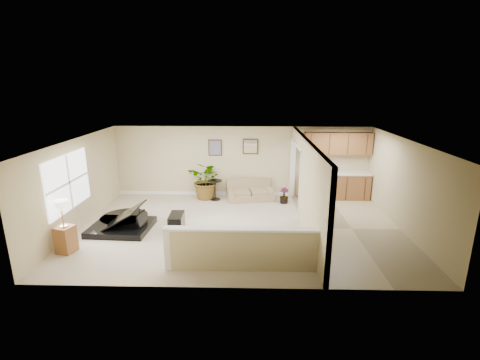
{
  "coord_description": "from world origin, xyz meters",
  "views": [
    {
      "loc": [
        0.25,
        -9.1,
        3.96
      ],
      "look_at": [
        -0.0,
        0.4,
        1.29
      ],
      "focal_mm": 26.0,
      "sensor_mm": 36.0,
      "label": 1
    }
  ],
  "objects_px": {
    "piano": "(120,207)",
    "accent_table": "(215,187)",
    "loveseat": "(250,190)",
    "small_plant": "(284,197)",
    "palm_plant": "(207,180)",
    "lamp_stand": "(64,231)",
    "piano_bench": "(177,223)"
  },
  "relations": [
    {
      "from": "piano_bench",
      "to": "lamp_stand",
      "type": "relative_size",
      "value": 0.55
    },
    {
      "from": "loveseat",
      "to": "palm_plant",
      "type": "distance_m",
      "value": 1.54
    },
    {
      "from": "palm_plant",
      "to": "small_plant",
      "type": "height_order",
      "value": "palm_plant"
    },
    {
      "from": "palm_plant",
      "to": "small_plant",
      "type": "distance_m",
      "value": 2.74
    },
    {
      "from": "loveseat",
      "to": "accent_table",
      "type": "relative_size",
      "value": 2.41
    },
    {
      "from": "piano",
      "to": "loveseat",
      "type": "relative_size",
      "value": 1.18
    },
    {
      "from": "piano_bench",
      "to": "small_plant",
      "type": "relative_size",
      "value": 1.36
    },
    {
      "from": "piano",
      "to": "lamp_stand",
      "type": "bearing_deg",
      "value": -115.89
    },
    {
      "from": "piano",
      "to": "piano_bench",
      "type": "relative_size",
      "value": 2.79
    },
    {
      "from": "piano_bench",
      "to": "lamp_stand",
      "type": "bearing_deg",
      "value": -151.61
    },
    {
      "from": "palm_plant",
      "to": "lamp_stand",
      "type": "distance_m",
      "value": 5.06
    },
    {
      "from": "piano",
      "to": "piano_bench",
      "type": "bearing_deg",
      "value": -3.13
    },
    {
      "from": "loveseat",
      "to": "accent_table",
      "type": "bearing_deg",
      "value": 176.38
    },
    {
      "from": "piano",
      "to": "palm_plant",
      "type": "relative_size",
      "value": 1.32
    },
    {
      "from": "piano",
      "to": "palm_plant",
      "type": "xyz_separation_m",
      "value": [
        2.11,
        2.64,
        0.03
      ]
    },
    {
      "from": "piano",
      "to": "lamp_stand",
      "type": "relative_size",
      "value": 1.54
    },
    {
      "from": "piano_bench",
      "to": "lamp_stand",
      "type": "height_order",
      "value": "lamp_stand"
    },
    {
      "from": "accent_table",
      "to": "lamp_stand",
      "type": "distance_m",
      "value": 5.13
    },
    {
      "from": "piano",
      "to": "accent_table",
      "type": "xyz_separation_m",
      "value": [
        2.41,
        2.51,
        -0.18
      ]
    },
    {
      "from": "piano",
      "to": "lamp_stand",
      "type": "distance_m",
      "value": 1.69
    },
    {
      "from": "accent_table",
      "to": "palm_plant",
      "type": "height_order",
      "value": "palm_plant"
    },
    {
      "from": "loveseat",
      "to": "small_plant",
      "type": "distance_m",
      "value": 1.24
    },
    {
      "from": "palm_plant",
      "to": "lamp_stand",
      "type": "xyz_separation_m",
      "value": [
        -2.93,
        -4.12,
        -0.11
      ]
    },
    {
      "from": "piano_bench",
      "to": "small_plant",
      "type": "height_order",
      "value": "small_plant"
    },
    {
      "from": "piano",
      "to": "lamp_stand",
      "type": "xyz_separation_m",
      "value": [
        -0.82,
        -1.48,
        -0.08
      ]
    },
    {
      "from": "piano_bench",
      "to": "palm_plant",
      "type": "height_order",
      "value": "palm_plant"
    },
    {
      "from": "accent_table",
      "to": "lamp_stand",
      "type": "height_order",
      "value": "lamp_stand"
    },
    {
      "from": "palm_plant",
      "to": "small_plant",
      "type": "bearing_deg",
      "value": -8.82
    },
    {
      "from": "piano",
      "to": "small_plant",
      "type": "height_order",
      "value": "piano"
    },
    {
      "from": "piano",
      "to": "accent_table",
      "type": "distance_m",
      "value": 3.48
    },
    {
      "from": "loveseat",
      "to": "small_plant",
      "type": "bearing_deg",
      "value": -29.59
    },
    {
      "from": "piano",
      "to": "small_plant",
      "type": "bearing_deg",
      "value": 28.04
    }
  ]
}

